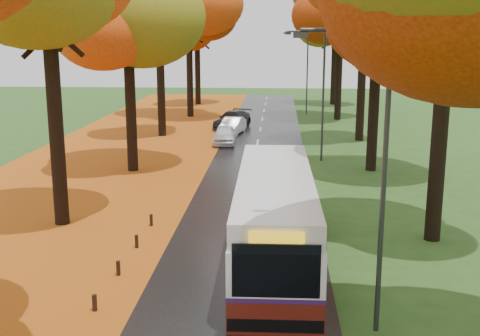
# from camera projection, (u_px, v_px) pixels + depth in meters

# --- Properties ---
(road) EXTENTS (6.50, 90.00, 0.04)m
(road) POSITION_uv_depth(u_px,v_px,m) (250.00, 178.00, 33.02)
(road) COLOR black
(road) RESTS_ON ground
(centre_line) EXTENTS (0.12, 90.00, 0.01)m
(centre_line) POSITION_uv_depth(u_px,v_px,m) (250.00, 178.00, 33.01)
(centre_line) COLOR silver
(centre_line) RESTS_ON road
(leaf_verge) EXTENTS (12.00, 90.00, 0.02)m
(leaf_verge) POSITION_uv_depth(u_px,v_px,m) (90.00, 176.00, 33.59)
(leaf_verge) COLOR #8D460C
(leaf_verge) RESTS_ON ground
(leaf_drift) EXTENTS (0.90, 90.00, 0.01)m
(leaf_drift) POSITION_uv_depth(u_px,v_px,m) (195.00, 177.00, 33.20)
(leaf_drift) COLOR #C05313
(leaf_drift) RESTS_ON road
(trees_left) EXTENTS (9.20, 74.00, 13.88)m
(trees_left) POSITION_uv_depth(u_px,v_px,m) (124.00, 1.00, 33.38)
(trees_left) COLOR black
(trees_left) RESTS_ON ground
(streetlamp_near) EXTENTS (2.45, 0.18, 8.00)m
(streetlamp_near) POSITION_uv_depth(u_px,v_px,m) (375.00, 159.00, 15.18)
(streetlamp_near) COLOR #333538
(streetlamp_near) RESTS_ON ground
(streetlamp_mid) EXTENTS (2.45, 0.18, 8.00)m
(streetlamp_mid) POSITION_uv_depth(u_px,v_px,m) (319.00, 85.00, 36.60)
(streetlamp_mid) COLOR #333538
(streetlamp_mid) RESTS_ON ground
(streetlamp_far) EXTENTS (2.45, 0.18, 8.00)m
(streetlamp_far) POSITION_uv_depth(u_px,v_px,m) (305.00, 66.00, 58.01)
(streetlamp_far) COLOR #333538
(streetlamp_far) RESTS_ON ground
(bus) EXTENTS (2.76, 11.48, 3.01)m
(bus) POSITION_uv_depth(u_px,v_px,m) (275.00, 215.00, 20.99)
(bus) COLOR #5A170E
(bus) RESTS_ON road
(car_white) EXTENTS (1.69, 3.88, 1.30)m
(car_white) POSITION_uv_depth(u_px,v_px,m) (224.00, 135.00, 42.89)
(car_white) COLOR silver
(car_white) RESTS_ON road
(car_silver) EXTENTS (2.07, 4.16, 1.31)m
(car_silver) POSITION_uv_depth(u_px,v_px,m) (232.00, 126.00, 46.98)
(car_silver) COLOR #AFB2B7
(car_silver) RESTS_ON road
(car_dark) EXTENTS (3.37, 5.18, 1.39)m
(car_dark) POSITION_uv_depth(u_px,v_px,m) (232.00, 120.00, 50.10)
(car_dark) COLOR black
(car_dark) RESTS_ON road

